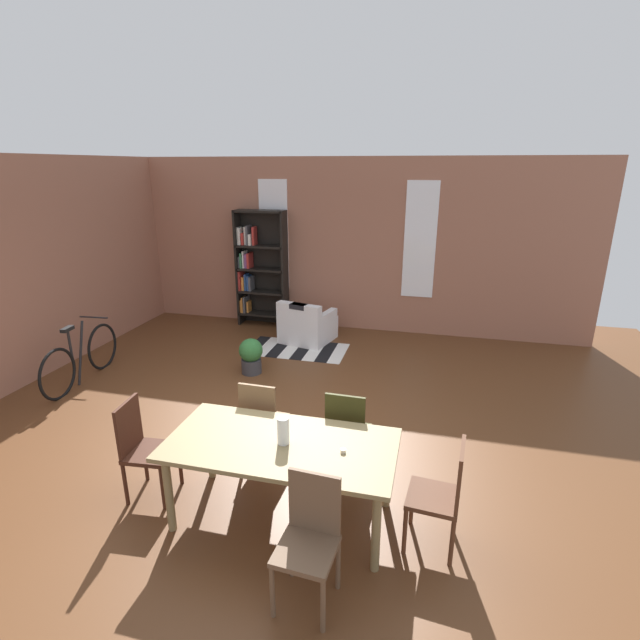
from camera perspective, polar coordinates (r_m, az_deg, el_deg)
ground_plane at (r=5.45m, az=-6.29°, el=-14.90°), size 10.88×10.88×0.00m
back_wall_brick at (r=8.77m, az=3.03°, el=8.93°), size 8.68×0.12×3.11m
window_pane_0 at (r=9.04m, az=-5.57°, el=10.14°), size 0.55×0.02×2.02m
window_pane_1 at (r=8.53m, az=11.96°, el=9.35°), size 0.55×0.02×2.02m
dining_table at (r=4.14m, az=-4.72°, el=-15.44°), size 1.93×0.95×0.75m
vase_on_table at (r=4.03m, az=-4.46°, el=-13.14°), size 0.10×0.10×0.24m
tealight_candle_0 at (r=3.96m, az=2.81°, el=-15.47°), size 0.04×0.04×0.03m
dining_chair_near_right at (r=3.61m, az=-1.28°, el=-24.57°), size 0.43×0.43×0.95m
dining_chair_far_right at (r=4.71m, az=3.27°, el=-13.21°), size 0.41×0.41×0.95m
dining_chair_far_left at (r=4.92m, az=-6.94°, el=-11.85°), size 0.41×0.41×0.95m
dining_chair_head_right at (r=4.07m, az=14.61°, el=-19.50°), size 0.43×0.43×0.95m
dining_chair_head_left at (r=4.77m, az=-20.60°, el=-14.01°), size 0.43×0.43×0.95m
bookshelf_tall at (r=9.06m, az=-7.48°, el=6.32°), size 0.95×0.32×2.19m
armchair_white at (r=8.29m, az=-1.61°, el=-0.72°), size 0.96×0.96×0.75m
bicycle_second at (r=7.54m, az=-26.82°, el=-4.13°), size 0.44×1.71×0.90m
potted_plant_by_shelf at (r=7.09m, az=-8.32°, el=-4.20°), size 0.35×0.35×0.54m
striped_rug at (r=8.01m, az=-2.81°, el=-3.52°), size 1.65×0.90×0.01m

